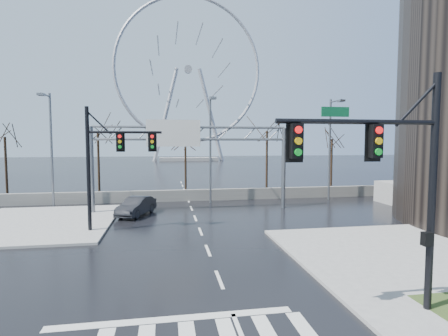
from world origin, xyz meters
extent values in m
plane|color=black|center=(0.00, 0.00, 0.00)|extent=(260.00, 260.00, 0.00)
cube|color=gray|center=(10.00, 2.00, 0.07)|extent=(12.00, 10.00, 0.15)
cube|color=gray|center=(-11.00, 12.00, 0.07)|extent=(10.00, 12.00, 0.15)
cube|color=slate|center=(0.00, 20.00, 0.55)|extent=(52.00, 0.50, 1.10)
cylinder|color=black|center=(6.50, -4.00, 4.00)|extent=(0.24, 0.24, 8.00)
cylinder|color=black|center=(3.80, -4.00, 6.40)|extent=(5.40, 0.16, 0.16)
cube|color=black|center=(4.30, -4.15, 5.80)|extent=(0.35, 0.28, 1.05)
cube|color=black|center=(1.70, -4.15, 5.80)|extent=(0.35, 0.28, 1.05)
cylinder|color=black|center=(-7.00, 9.00, 4.00)|extent=(0.24, 0.24, 8.00)
cylinder|color=black|center=(-4.70, 9.00, 6.40)|extent=(4.60, 0.16, 0.16)
cube|color=black|center=(-5.00, 8.85, 5.80)|extent=(0.35, 0.28, 1.05)
cube|color=black|center=(-3.00, 8.85, 5.80)|extent=(0.35, 0.28, 1.05)
cylinder|color=slate|center=(-8.00, 15.00, 3.50)|extent=(0.36, 0.36, 7.00)
cylinder|color=slate|center=(8.00, 15.00, 3.50)|extent=(0.36, 0.36, 7.00)
cylinder|color=slate|center=(0.00, 15.00, 7.00)|extent=(16.00, 0.20, 0.20)
cylinder|color=slate|center=(0.00, 15.00, 6.00)|extent=(16.00, 0.20, 0.20)
cube|color=#0A4D29|center=(-1.50, 14.85, 6.50)|extent=(4.20, 0.10, 2.00)
cube|color=silver|center=(-1.50, 14.79, 6.50)|extent=(4.40, 0.02, 2.20)
cylinder|color=slate|center=(-12.00, 18.50, 5.00)|extent=(0.20, 0.20, 10.00)
cylinder|color=slate|center=(-12.00, 17.40, 9.70)|extent=(0.12, 2.20, 0.12)
cube|color=slate|center=(-12.00, 16.40, 9.60)|extent=(0.50, 0.70, 0.18)
cylinder|color=slate|center=(2.00, 18.50, 5.00)|extent=(0.20, 0.20, 10.00)
cylinder|color=slate|center=(2.00, 17.40, 9.70)|extent=(0.12, 2.20, 0.12)
cube|color=slate|center=(2.00, 16.40, 9.60)|extent=(0.50, 0.70, 0.18)
cylinder|color=slate|center=(14.00, 18.50, 5.00)|extent=(0.20, 0.20, 10.00)
cylinder|color=slate|center=(14.00, 17.40, 9.70)|extent=(0.12, 2.20, 0.12)
cube|color=slate|center=(14.00, 16.40, 9.60)|extent=(0.50, 0.70, 0.18)
cylinder|color=black|center=(-18.00, 24.00, 3.15)|extent=(0.24, 0.24, 6.30)
cylinder|color=black|center=(-9.00, 23.50, 3.38)|extent=(0.24, 0.24, 6.75)
cylinder|color=black|center=(0.00, 24.50, 2.93)|extent=(0.24, 0.24, 5.85)
cylinder|color=black|center=(9.00, 23.50, 3.51)|extent=(0.24, 0.24, 7.02)
cylinder|color=black|center=(17.00, 24.00, 3.06)|extent=(0.24, 0.24, 6.12)
cube|color=gray|center=(5.00, 95.00, 0.50)|extent=(18.00, 6.00, 1.00)
torus|color=#B2B2B7|center=(5.00, 95.00, 28.00)|extent=(45.00, 1.00, 45.00)
cylinder|color=#B2B2B7|center=(5.00, 95.00, 28.00)|extent=(2.40, 1.50, 2.40)
cylinder|color=#B2B2B7|center=(-2.00, 95.00, 14.00)|extent=(8.28, 1.20, 28.82)
cylinder|color=#B2B2B7|center=(12.00, 95.00, 14.00)|extent=(8.28, 1.20, 28.82)
imported|color=black|center=(-4.49, 13.87, 0.72)|extent=(3.08, 4.64, 1.45)
camera|label=1|loc=(-2.17, -14.12, 5.77)|focal=28.00mm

